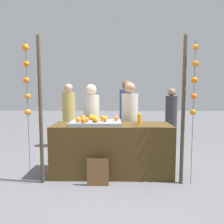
{
  "coord_description": "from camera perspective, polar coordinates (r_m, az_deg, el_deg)",
  "views": [
    {
      "loc": [
        0.05,
        -3.77,
        1.47
      ],
      "look_at": [
        0.0,
        0.15,
        1.08
      ],
      "focal_mm": 35.22,
      "sensor_mm": 36.0,
      "label": 1
    }
  ],
  "objects": [
    {
      "name": "orange_10",
      "position": [
        3.6,
        -7.45,
        -2.15
      ],
      "size": [
        0.08,
        0.08,
        0.08
      ],
      "primitive_type": "sphere",
      "color": "orange",
      "rests_on": "orange_tray"
    },
    {
      "name": "stall_counter",
      "position": [
        3.91,
        -0.03,
        -9.61
      ],
      "size": [
        2.05,
        0.71,
        0.88
      ],
      "primitive_type": "cube",
      "color": "#4C3819",
      "rests_on": "ground_plane"
    },
    {
      "name": "orange_12",
      "position": [
        3.72,
        -1.8,
        -1.88
      ],
      "size": [
        0.08,
        0.08,
        0.08
      ],
      "primitive_type": "sphere",
      "color": "orange",
      "rests_on": "orange_tray"
    },
    {
      "name": "orange_3",
      "position": [
        3.71,
        -8.79,
        -1.93
      ],
      "size": [
        0.09,
        0.09,
        0.09
      ],
      "primitive_type": "sphere",
      "color": "orange",
      "rests_on": "orange_tray"
    },
    {
      "name": "orange_4",
      "position": [
        3.71,
        -6.58,
        -1.95
      ],
      "size": [
        0.08,
        0.08,
        0.08
      ],
      "primitive_type": "sphere",
      "color": "orange",
      "rests_on": "orange_tray"
    },
    {
      "name": "orange_0",
      "position": [
        4.0,
        -7.53,
        -1.38
      ],
      "size": [
        0.09,
        0.09,
        0.09
      ],
      "primitive_type": "sphere",
      "color": "orange",
      "rests_on": "orange_tray"
    },
    {
      "name": "canopy_post_right",
      "position": [
        3.55,
        17.99,
        0.17
      ],
      "size": [
        0.06,
        0.06,
        2.3
      ],
      "primitive_type": "cylinder",
      "color": "#473828",
      "rests_on": "ground_plane"
    },
    {
      "name": "crowd_person_0",
      "position": [
        6.1,
        15.08,
        -1.71
      ],
      "size": [
        0.31,
        0.31,
        1.53
      ],
      "color": "#333338",
      "rests_on": "ground_plane"
    },
    {
      "name": "orange_5",
      "position": [
        3.71,
        -4.6,
        -1.84
      ],
      "size": [
        0.09,
        0.09,
        0.09
      ],
      "primitive_type": "sphere",
      "color": "orange",
      "rests_on": "orange_tray"
    },
    {
      "name": "orange_8",
      "position": [
        3.97,
        -4.27,
        -1.44
      ],
      "size": [
        0.08,
        0.08,
        0.08
      ],
      "primitive_type": "sphere",
      "color": "orange",
      "rests_on": "orange_tray"
    },
    {
      "name": "crowd_person_2",
      "position": [
        5.54,
        3.74,
        -1.31
      ],
      "size": [
        0.34,
        0.34,
        1.72
      ],
      "color": "#384C8C",
      "rests_on": "ground_plane"
    },
    {
      "name": "canopy_post_left",
      "position": [
        3.58,
        -18.06,
        0.21
      ],
      "size": [
        0.06,
        0.06,
        2.3
      ],
      "primitive_type": "cylinder",
      "color": "#473828",
      "rests_on": "ground_plane"
    },
    {
      "name": "garland_strand_left",
      "position": [
        3.59,
        -21.23,
        7.52
      ],
      "size": [
        0.1,
        0.11,
        2.21
      ],
      "color": "#2D4C23",
      "rests_on": "ground_plane"
    },
    {
      "name": "juice_bottle",
      "position": [
        3.79,
        7.15,
        -1.89
      ],
      "size": [
        0.08,
        0.08,
        0.2
      ],
      "color": "orange",
      "rests_on": "stall_counter"
    },
    {
      "name": "garland_strand_right",
      "position": [
        3.56,
        20.62,
        7.18
      ],
      "size": [
        0.1,
        0.1,
        2.21
      ],
      "color": "#2D4C23",
      "rests_on": "ground_plane"
    },
    {
      "name": "vendor_right",
      "position": [
        4.42,
        4.59,
        -3.67
      ],
      "size": [
        0.33,
        0.33,
        1.63
      ],
      "color": "beige",
      "rests_on": "ground_plane"
    },
    {
      "name": "orange_6",
      "position": [
        3.86,
        1.09,
        -1.6
      ],
      "size": [
        0.08,
        0.08,
        0.08
      ],
      "primitive_type": "sphere",
      "color": "orange",
      "rests_on": "orange_tray"
    },
    {
      "name": "orange_tray",
      "position": [
        3.81,
        -4.16,
        -2.8
      ],
      "size": [
        0.86,
        0.6,
        0.06
      ],
      "primitive_type": "cube",
      "color": "#9EA0A5",
      "rests_on": "stall_counter"
    },
    {
      "name": "vendor_left",
      "position": [
        4.44,
        -5.36,
        -3.82
      ],
      "size": [
        0.32,
        0.32,
        1.59
      ],
      "color": "beige",
      "rests_on": "ground_plane"
    },
    {
      "name": "orange_1",
      "position": [
        3.8,
        -7.4,
        -1.7
      ],
      "size": [
        0.09,
        0.09,
        0.09
      ],
      "primitive_type": "sphere",
      "color": "orange",
      "rests_on": "orange_tray"
    },
    {
      "name": "orange_13",
      "position": [
        4.04,
        -4.93,
        -1.34
      ],
      "size": [
        0.08,
        0.08,
        0.08
      ],
      "primitive_type": "sphere",
      "color": "orange",
      "rests_on": "orange_tray"
    },
    {
      "name": "orange_11",
      "position": [
        3.85,
        -2.42,
        -1.57
      ],
      "size": [
        0.09,
        0.09,
        0.09
      ],
      "primitive_type": "sphere",
      "color": "orange",
      "rests_on": "orange_tray"
    },
    {
      "name": "orange_7",
      "position": [
        3.95,
        -1.7,
        -1.48
      ],
      "size": [
        0.08,
        0.08,
        0.08
      ],
      "primitive_type": "sphere",
      "color": "orange",
      "rests_on": "orange_tray"
    },
    {
      "name": "chalkboard_sign",
      "position": [
        3.51,
        -3.71,
        -15.42
      ],
      "size": [
        0.34,
        0.03,
        0.44
      ],
      "color": "brown",
      "rests_on": "ground_plane"
    },
    {
      "name": "orange_2",
      "position": [
        3.98,
        -5.45,
        -1.36
      ],
      "size": [
        0.09,
        0.09,
        0.09
      ],
      "primitive_type": "sphere",
      "color": "orange",
      "rests_on": "orange_tray"
    },
    {
      "name": "orange_9",
      "position": [
        3.64,
        -4.14,
        -2.06
      ],
      "size": [
        0.08,
        0.08,
        0.08
      ],
      "primitive_type": "sphere",
      "color": "orange",
      "rests_on": "orange_tray"
    },
    {
      "name": "ground_plane",
      "position": [
        4.05,
        -0.03,
        -15.65
      ],
      "size": [
        24.0,
        24.0,
        0.0
      ],
      "primitive_type": "plane",
      "color": "slate"
    },
    {
      "name": "crowd_person_1",
      "position": [
        5.79,
        -11.1,
        -1.48
      ],
      "size": [
        0.33,
        0.33,
        1.64
      ],
      "color": "tan",
      "rests_on": "ground_plane"
    }
  ]
}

